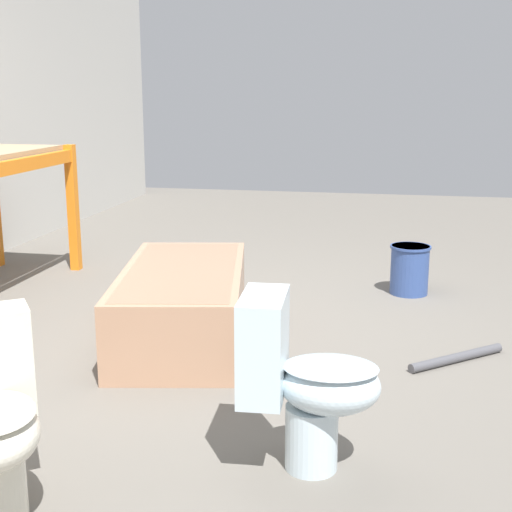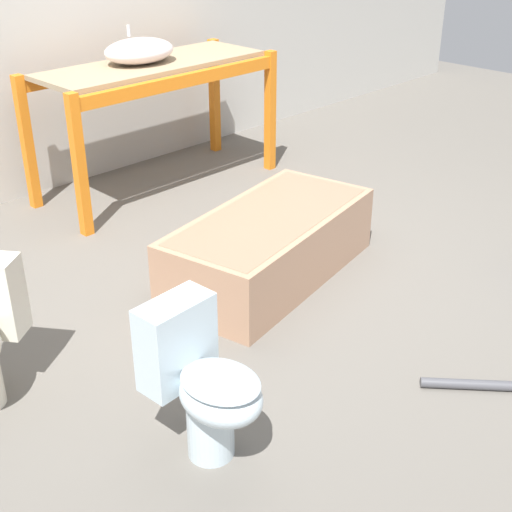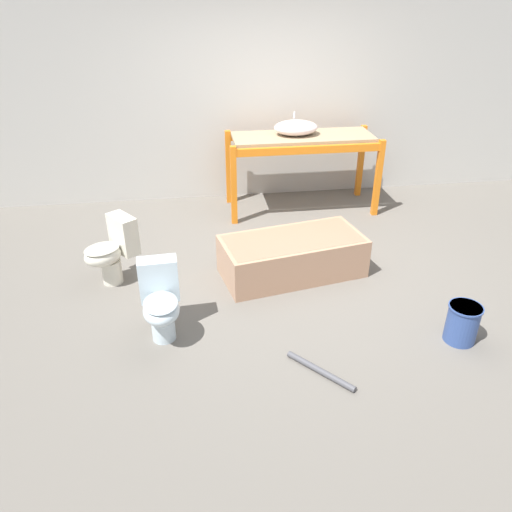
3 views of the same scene
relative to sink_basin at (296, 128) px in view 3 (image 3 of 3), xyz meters
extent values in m
plane|color=#666059|center=(-0.37, -1.57, -1.06)|extent=(12.00, 12.00, 0.00)
cube|color=beige|center=(-0.37, 0.57, 0.54)|extent=(10.80, 0.08, 3.20)
cube|color=orange|center=(-0.82, -0.37, -0.57)|extent=(0.07, 0.07, 0.97)
cube|color=orange|center=(0.99, -0.37, -0.57)|extent=(0.07, 0.07, 0.97)
cube|color=orange|center=(-0.82, 0.30, -0.57)|extent=(0.07, 0.07, 0.97)
cube|color=orange|center=(0.99, 0.30, -0.57)|extent=(0.07, 0.07, 0.97)
cube|color=orange|center=(0.08, -0.37, -0.17)|extent=(1.80, 0.06, 0.09)
cube|color=orange|center=(0.08, 0.30, -0.17)|extent=(1.80, 0.06, 0.09)
cube|color=#998466|center=(0.08, -0.04, -0.11)|extent=(1.73, 0.60, 0.04)
ellipsoid|color=silver|center=(0.00, 0.00, 0.00)|extent=(0.54, 0.41, 0.18)
cylinder|color=silver|center=(0.00, 0.11, 0.13)|extent=(0.02, 0.02, 0.08)
cube|color=tan|center=(-0.36, -1.66, -0.86)|extent=(1.51, 0.92, 0.40)
cube|color=#977056|center=(-0.36, -1.66, -0.74)|extent=(1.42, 0.83, 0.16)
cylinder|color=silver|center=(-1.64, -2.55, -0.94)|extent=(0.20, 0.20, 0.25)
ellipsoid|color=silver|center=(-1.64, -2.62, -0.73)|extent=(0.32, 0.38, 0.20)
ellipsoid|color=#9FAFB7|center=(-1.64, -2.62, -0.66)|extent=(0.30, 0.37, 0.03)
cube|color=silver|center=(-1.65, -2.37, -0.59)|extent=(0.33, 0.18, 0.38)
cylinder|color=silver|center=(-2.16, -1.58, -0.94)|extent=(0.20, 0.20, 0.25)
ellipsoid|color=silver|center=(-2.22, -1.62, -0.73)|extent=(0.47, 0.45, 0.20)
ellipsoid|color=#B3AF9F|center=(-2.22, -1.62, -0.66)|extent=(0.45, 0.43, 0.03)
cube|color=silver|center=(-2.02, -1.47, -0.59)|extent=(0.32, 0.35, 0.38)
cylinder|color=#334C8C|center=(0.81, -2.93, -0.89)|extent=(0.26, 0.26, 0.34)
cylinder|color=#334C8C|center=(0.81, -2.93, -0.73)|extent=(0.28, 0.28, 0.02)
cylinder|color=#4C4C51|center=(-0.44, -3.16, -1.04)|extent=(0.44, 0.50, 0.05)
camera|label=1|loc=(-4.05, -2.83, 0.32)|focal=50.00mm
camera|label=2|loc=(-3.13, -4.29, 1.05)|focal=50.00mm
camera|label=3|loc=(-1.35, -5.98, 1.61)|focal=35.00mm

